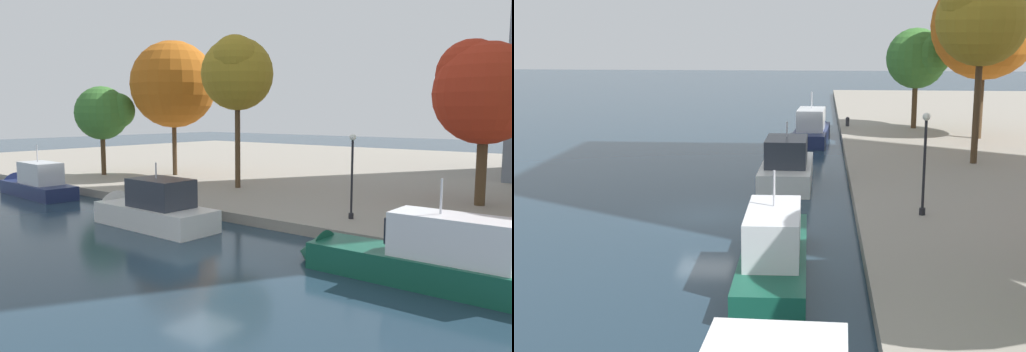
{
  "view_description": "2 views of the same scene",
  "coord_description": "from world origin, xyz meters",
  "views": [
    {
      "loc": [
        14.07,
        -13.58,
        5.98
      ],
      "look_at": [
        -1.84,
        5.51,
        2.96
      ],
      "focal_mm": 35.84,
      "sensor_mm": 36.0,
      "label": 1
    },
    {
      "loc": [
        30.78,
        5.21,
        8.48
      ],
      "look_at": [
        2.97,
        3.23,
        2.56
      ],
      "focal_mm": 49.37,
      "sensor_mm": 36.0,
      "label": 2
    }
  ],
  "objects": [
    {
      "name": "motor_yacht_2",
      "position": [
        7.26,
        3.71,
        0.7
      ],
      "size": [
        10.12,
        2.36,
        4.56
      ],
      "rotation": [
        0.0,
        0.0,
        3.16
      ],
      "color": "#14513D",
      "rests_on": "ground_plane"
    },
    {
      "name": "motor_yacht_1",
      "position": [
        -7.65,
        3.45,
        0.71
      ],
      "size": [
        8.25,
        2.79,
        4.41
      ],
      "rotation": [
        0.0,
        0.0,
        3.13
      ],
      "color": "silver",
      "rests_on": "ground_plane"
    },
    {
      "name": "ground_plane",
      "position": [
        0.0,
        0.0,
        0.0
      ],
      "size": [
        220.0,
        220.0,
        0.0
      ],
      "primitive_type": "plane",
      "color": "#1E3342"
    },
    {
      "name": "tree_3",
      "position": [
        -10.77,
        14.28,
        8.92
      ],
      "size": [
        5.27,
        5.27,
        10.94
      ],
      "color": "#4C3823",
      "rests_on": "dock_promenade"
    },
    {
      "name": "lamp_post",
      "position": [
        1.15,
        9.66,
        2.96
      ],
      "size": [
        0.33,
        0.33,
        4.41
      ],
      "color": "black",
      "rests_on": "dock_promenade"
    },
    {
      "name": "tree_4",
      "position": [
        -20.82,
        16.74,
        8.67
      ],
      "size": [
        7.57,
        7.57,
        11.79
      ],
      "color": "#4C3823",
      "rests_on": "dock_promenade"
    },
    {
      "name": "motor_yacht_0",
      "position": [
        -22.43,
        4.63,
        0.74
      ],
      "size": [
        9.01,
        2.89,
        4.57
      ],
      "rotation": [
        0.0,
        0.0,
        3.08
      ],
      "color": "navy",
      "rests_on": "ground_plane"
    },
    {
      "name": "tree_0",
      "position": [
        -25.38,
        12.83,
        6.07
      ],
      "size": [
        4.94,
        4.85,
        7.87
      ],
      "color": "#4C3823",
      "rests_on": "dock_promenade"
    },
    {
      "name": "mooring_bollard_0",
      "position": [
        -26.41,
        7.46,
        0.97
      ],
      "size": [
        0.32,
        0.32,
        0.76
      ],
      "color": "#2D2D33",
      "rests_on": "dock_promenade"
    }
  ]
}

